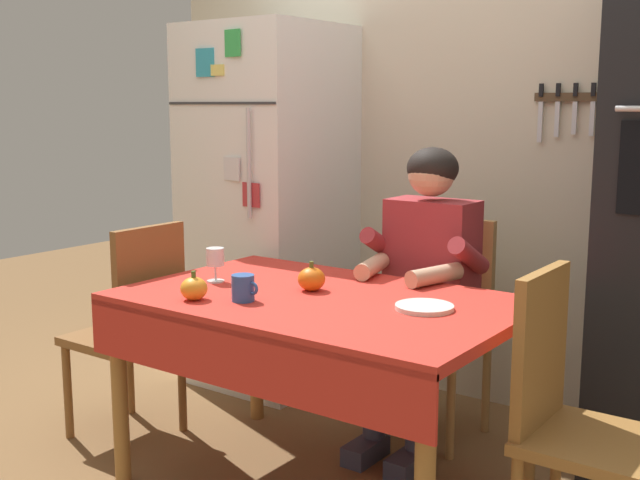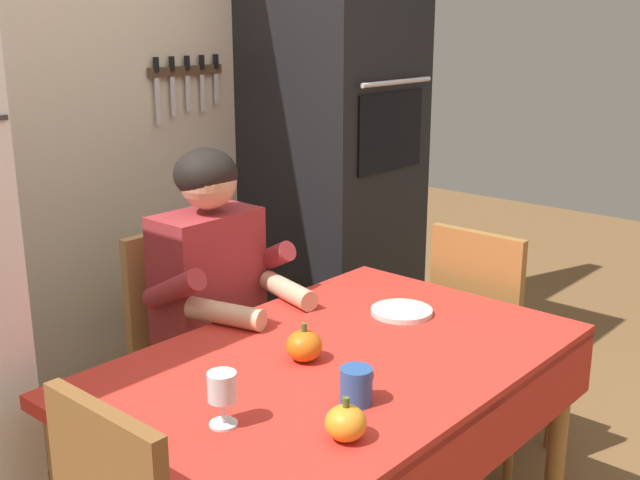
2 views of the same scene
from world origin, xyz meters
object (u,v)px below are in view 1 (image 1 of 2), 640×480
Objects in this scene: chair_right_side at (571,412)px; coffee_mug at (243,288)px; seated_person at (423,273)px; pumpkin_medium at (194,288)px; chair_left_side at (135,323)px; chair_behind_person at (443,316)px; serving_tray at (424,307)px; wine_glass at (215,259)px; dining_table at (317,320)px; pumpkin_large at (311,279)px; refrigerator at (268,207)px.

chair_right_side is 1.14m from coffee_mug.
seated_person is at bearing 70.89° from coffee_mug.
pumpkin_medium is at bearing -115.73° from seated_person.
chair_behind_person is at bearing 40.38° from chair_left_side.
seated_person is 6.35× the size of serving_tray.
wine_glass is 0.86m from serving_tray.
dining_table is 0.62m from seated_person.
pumpkin_large is 0.47m from serving_tray.
coffee_mug is 0.99× the size of pumpkin_large.
refrigerator is at bearing 118.21° from pumpkin_medium.
pumpkin_large is (0.10, 0.26, -0.00)m from coffee_mug.
refrigerator is 16.73× the size of coffee_mug.
pumpkin_medium is at bearing -153.55° from serving_tray.
dining_table is at bearing -97.06° from chair_behind_person.
coffee_mug is at bearing -105.63° from chair_behind_person.
chair_behind_person is 8.64× the size of coffee_mug.
chair_left_side reaches higher than dining_table.
chair_behind_person is (1.05, -0.09, -0.39)m from refrigerator.
chair_left_side is 0.67m from pumpkin_medium.
dining_table is 0.29m from coffee_mug.
pumpkin_medium is at bearing -111.65° from chair_behind_person.
pumpkin_large is (-0.98, 0.02, 0.27)m from chair_right_side.
chair_left_side is 8.64× the size of coffee_mug.
pumpkin_medium is (-0.43, -1.07, 0.27)m from chair_behind_person.
wine_glass is at bearing -173.20° from serving_tray.
serving_tray is (0.39, 0.08, 0.09)m from dining_table.
dining_table is 13.56× the size of pumpkin_medium.
seated_person is 11.40× the size of pumpkin_large.
coffee_mug is at bearing -54.18° from refrigerator.
pumpkin_large is 0.43m from pumpkin_medium.
seated_person reaches higher than pumpkin_large.
pumpkin_large is (-0.18, -0.72, 0.27)m from chair_behind_person.
pumpkin_large is at bearing 136.15° from dining_table.
chair_behind_person is at bearing 76.26° from pumpkin_large.
chair_behind_person is 1.31m from chair_left_side.
dining_table is 7.14× the size of serving_tray.
seated_person is at bearing 145.40° from chair_right_side.
seated_person reaches higher than serving_tray.
coffee_mug is (-0.18, -0.19, 0.13)m from dining_table.
chair_behind_person is at bearing 137.22° from chair_right_side.
coffee_mug is (0.77, -1.07, -0.11)m from refrigerator.
pumpkin_large is (-0.18, -0.53, 0.05)m from seated_person.
serving_tray is (0.47, 0.00, -0.04)m from pumpkin_large.
chair_left_side reaches higher than pumpkin_large.
coffee_mug is 0.63m from serving_tray.
pumpkin_medium reaches higher than serving_tray.
pumpkin_medium is at bearing -61.79° from refrigerator.
pumpkin_large is 0.56× the size of serving_tray.
seated_person is at bearing -90.00° from chair_behind_person.
dining_table is at bearing -99.23° from seated_person.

